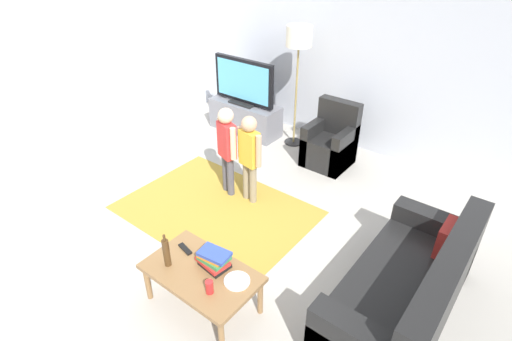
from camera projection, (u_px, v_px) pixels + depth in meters
The scene contains 17 objects.
ground at pixel (222, 245), 4.35m from camera, with size 7.80×7.80×0.00m, color #B2ADA3.
wall_back at pixel (362, 57), 5.64m from camera, with size 6.00×0.12×2.70m, color silver.
wall_left at pixel (45, 68), 5.21m from camera, with size 0.12×6.00×2.70m, color silver.
area_rug at pixel (216, 210), 4.87m from camera, with size 2.20×1.60×0.01m, color #B28C33.
tv_stand at pixel (245, 118), 6.57m from camera, with size 1.20×0.44×0.50m.
tv at pixel (244, 82), 6.24m from camera, with size 1.10×0.28×0.71m.
couch at pixel (410, 294), 3.41m from camera, with size 0.80×1.80×0.86m.
armchair at pixel (331, 144), 5.68m from camera, with size 0.60×0.60×0.90m.
floor_lamp at pixel (299, 43), 5.54m from camera, with size 0.36×0.36×1.78m.
child_near_tv at pixel (227, 144), 4.84m from camera, with size 0.37×0.21×1.16m.
child_center at pixel (249, 152), 4.70m from camera, with size 0.37×0.18×1.13m.
coffee_table at pixel (201, 275), 3.48m from camera, with size 1.00×0.60×0.42m.
book_stack at pixel (214, 259), 3.46m from camera, with size 0.31×0.24×0.16m.
bottle at pixel (166, 252), 3.44m from camera, with size 0.06×0.06×0.33m.
tv_remote at pixel (185, 249), 3.67m from camera, with size 0.17×0.05×0.02m, color black.
soda_can at pixel (209, 287), 3.22m from camera, with size 0.07×0.07×0.12m, color red.
plate at pixel (237, 281), 3.34m from camera, with size 0.22×0.22×0.02m.
Camera 1 is at (2.31, -2.35, 2.97)m, focal length 28.29 mm.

